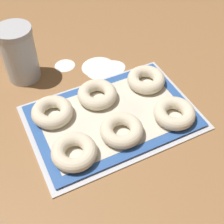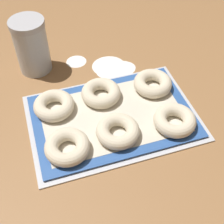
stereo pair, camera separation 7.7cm
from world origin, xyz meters
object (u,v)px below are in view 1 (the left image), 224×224
Objects in this scene: bagel_back_right at (146,80)px; bagel_front_center at (122,130)px; bagel_front_left at (74,152)px; bagel_front_right at (174,113)px; flour_canister at (19,54)px; baking_tray at (112,118)px; bagel_back_left at (52,112)px; bagel_back_center at (97,94)px.

bagel_front_center is at bearing -138.13° from bagel_back_right.
bagel_front_left and bagel_front_right have the same top height.
bagel_front_center is 0.65× the size of flour_canister.
bagel_front_right is (0.14, -0.07, 0.02)m from baking_tray.
baking_tray is at bearing 85.07° from bagel_front_center.
bagel_back_right is (0.27, -0.00, 0.00)m from bagel_back_left.
bagel_front_left is at bearing -88.07° from bagel_back_left.
bagel_back_right is at bearing 25.66° from baking_tray.
flour_canister is at bearing 120.44° from baking_tray.
flour_canister is at bearing 95.78° from bagel_back_left.
bagel_back_center is (0.13, 0.01, 0.00)m from bagel_back_left.
bagel_front_center and bagel_back_center have the same top height.
bagel_front_center is at bearing -65.38° from flour_canister.
bagel_back_center is (-0.01, 0.07, 0.02)m from baking_tray.
baking_tray is 0.07m from bagel_front_center.
flour_canister reaches higher than bagel_back_right.
bagel_front_right is 0.44m from flour_canister.
bagel_front_left is at bearing -85.80° from flour_canister.
bagel_back_right is 0.35m from flour_canister.
bagel_back_center is at bearing -52.09° from flour_canister.
bagel_front_center and bagel_back_left have the same top height.
bagel_front_center and bagel_back_right have the same top height.
baking_tray is 0.15m from bagel_back_right.
bagel_front_left and bagel_back_left have the same top height.
bagel_back_right is at bearing -0.05° from bagel_back_left.
baking_tray is at bearing -59.56° from flour_canister.
bagel_front_left and bagel_back_center have the same top height.
bagel_back_right is at bearing -33.83° from flour_canister.
bagel_front_left is 0.19m from bagel_back_center.
bagel_front_left is at bearing -176.14° from bagel_front_center.
bagel_front_left is at bearing 179.54° from bagel_front_right.
flour_canister reaches higher than bagel_front_left.
bagel_back_left is 0.13m from bagel_back_center.
bagel_back_left is at bearing 179.95° from bagel_back_right.
flour_canister is at bearing 114.62° from bagel_front_center.
flour_canister is at bearing 131.09° from bagel_front_right.
bagel_front_left is at bearing -151.42° from baking_tray.
bagel_back_center reaches higher than baking_tray.
bagel_front_center is at bearing 175.79° from bagel_front_right.
bagel_back_left is (-0.13, 0.13, 0.00)m from bagel_front_center.
bagel_back_right is at bearing 27.09° from bagel_front_left.
bagel_back_left is at bearing 91.93° from bagel_front_left.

